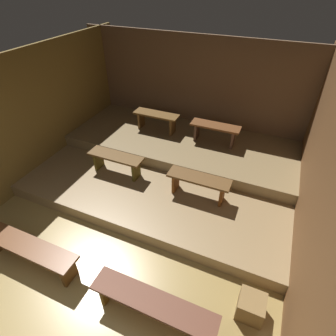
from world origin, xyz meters
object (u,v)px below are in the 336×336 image
bench_lower_left (116,160)px  bench_lower_right (199,182)px  bench_floor_left (29,249)px  bench_middle_left (156,118)px  wooden_crate_floor (251,307)px  bench_floor_right (153,305)px  bench_middle_right (215,130)px

bench_lower_left → bench_lower_right: same height
bench_floor_left → bench_lower_right: bench_lower_right is taller
bench_floor_left → bench_middle_left: bench_middle_left is taller
bench_lower_left → bench_lower_right: size_ratio=1.00×
bench_floor_left → bench_lower_left: size_ratio=1.43×
bench_middle_left → wooden_crate_floor: bench_middle_left is taller
bench_lower_right → bench_lower_left: bearing=180.0°
bench_floor_right → bench_lower_right: bearing=93.9°
bench_lower_left → wooden_crate_floor: bearing=-28.6°
bench_floor_left → wooden_crate_floor: 3.15m
bench_lower_left → bench_middle_left: bench_middle_left is taller
wooden_crate_floor → bench_middle_right: bearing=114.0°
bench_floor_right → bench_middle_right: (-0.30, 3.69, 0.45)m
bench_middle_right → bench_lower_left: bearing=-135.3°
bench_floor_left → bench_middle_left: size_ratio=1.52×
bench_floor_right → bench_middle_right: bearing=94.7°
bench_lower_right → bench_middle_left: bearing=135.3°
bench_floor_left → bench_lower_right: (1.85, 2.15, 0.22)m
bench_floor_right → bench_lower_right: size_ratio=1.43×
bench_lower_right → bench_middle_left: bench_middle_left is taller
bench_floor_right → wooden_crate_floor: bench_floor_right is taller
bench_lower_right → bench_floor_left: bearing=-130.7°
bench_floor_left → bench_lower_left: bearing=86.1°
bench_lower_right → wooden_crate_floor: bench_lower_right is taller
bench_lower_left → bench_floor_right: bearing=-49.3°
bench_lower_left → wooden_crate_floor: size_ratio=3.42×
bench_lower_left → bench_middle_right: (1.55, 1.54, 0.23)m
bench_lower_left → bench_lower_right: (1.70, 0.00, 0.00)m
bench_middle_left → bench_floor_right: bearing=-65.3°
bench_lower_left → bench_middle_left: size_ratio=1.06×
bench_floor_right → bench_lower_left: bearing=130.7°
bench_floor_right → wooden_crate_floor: bearing=26.3°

